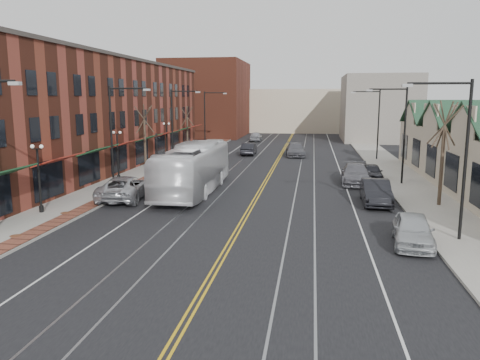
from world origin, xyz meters
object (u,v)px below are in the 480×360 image
(parked_car_a, at_px, (413,230))
(parked_car_b, at_px, (376,192))
(parked_car_d, at_px, (372,172))
(transit_bus, at_px, (194,169))
(parked_suv, at_px, (125,188))
(parked_car_c, at_px, (356,174))

(parked_car_a, distance_m, parked_car_b, 9.18)
(parked_car_a, bearing_deg, parked_car_d, 95.79)
(transit_bus, height_order, parked_car_b, transit_bus)
(parked_suv, bearing_deg, parked_car_b, 177.59)
(parked_car_b, bearing_deg, parked_suv, -175.44)
(parked_car_a, bearing_deg, parked_car_c, 101.17)
(parked_car_b, xyz_separation_m, parked_car_d, (0.92, 9.92, -0.13))
(transit_bus, height_order, parked_car_a, transit_bus)
(parked_suv, xyz_separation_m, parked_car_c, (16.98, 8.93, -0.01))
(transit_bus, relative_size, parked_car_b, 2.61)
(parked_car_c, bearing_deg, parked_car_b, -82.46)
(parked_suv, relative_size, parked_car_a, 1.33)
(parked_suv, distance_m, parked_car_b, 17.72)
(parked_car_d, bearing_deg, parked_car_c, -126.26)
(parked_car_a, relative_size, parked_car_c, 0.80)
(parked_suv, bearing_deg, parked_car_a, 150.24)
(parked_car_b, height_order, parked_car_c, parked_car_b)
(parked_car_d, bearing_deg, parked_car_b, -94.81)
(transit_bus, relative_size, parked_car_d, 3.19)
(parked_car_a, distance_m, parked_car_d, 19.07)
(parked_suv, relative_size, parked_car_b, 1.20)
(parked_suv, bearing_deg, parked_car_c, -158.50)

